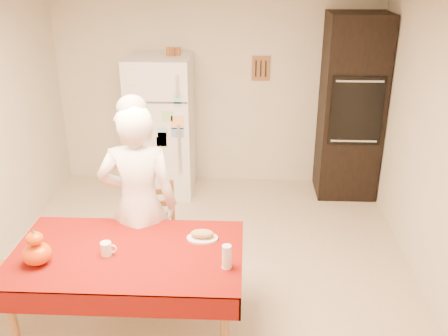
# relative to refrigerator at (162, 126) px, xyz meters

# --- Properties ---
(floor) EXTENTS (4.50, 4.50, 0.00)m
(floor) POSITION_rel_refrigerator_xyz_m (0.65, -1.88, -0.85)
(floor) COLOR tan
(floor) RESTS_ON ground
(room_shell) EXTENTS (4.02, 4.52, 2.51)m
(room_shell) POSITION_rel_refrigerator_xyz_m (0.65, -1.88, 0.77)
(room_shell) COLOR beige
(room_shell) RESTS_ON ground
(refrigerator) EXTENTS (0.75, 0.74, 1.70)m
(refrigerator) POSITION_rel_refrigerator_xyz_m (0.00, 0.00, 0.00)
(refrigerator) COLOR white
(refrigerator) RESTS_ON floor
(oven_cabinet) EXTENTS (0.70, 0.62, 2.20)m
(oven_cabinet) POSITION_rel_refrigerator_xyz_m (2.28, 0.05, 0.25)
(oven_cabinet) COLOR black
(oven_cabinet) RESTS_ON floor
(dining_table) EXTENTS (1.70, 1.00, 0.76)m
(dining_table) POSITION_rel_refrigerator_xyz_m (0.17, -2.67, -0.16)
(dining_table) COLOR brown
(dining_table) RESTS_ON floor
(chair_far) EXTENTS (0.49, 0.47, 0.95)m
(chair_far) POSITION_rel_refrigerator_xyz_m (0.22, -1.92, -0.34)
(chair_far) COLOR brown
(chair_far) RESTS_ON floor
(seated_woman) EXTENTS (0.67, 0.46, 1.76)m
(seated_woman) POSITION_rel_refrigerator_xyz_m (0.17, -2.16, 0.03)
(seated_woman) COLOR white
(seated_woman) RESTS_ON floor
(coffee_mug) EXTENTS (0.08, 0.08, 0.10)m
(coffee_mug) POSITION_rel_refrigerator_xyz_m (0.03, -2.71, -0.04)
(coffee_mug) COLOR white
(coffee_mug) RESTS_ON dining_table
(pumpkin_lower) EXTENTS (0.21, 0.21, 0.16)m
(pumpkin_lower) POSITION_rel_refrigerator_xyz_m (-0.42, -2.84, -0.01)
(pumpkin_lower) COLOR #C43E04
(pumpkin_lower) RESTS_ON dining_table
(pumpkin_upper) EXTENTS (0.12, 0.12, 0.09)m
(pumpkin_upper) POSITION_rel_refrigerator_xyz_m (-0.42, -2.84, 0.11)
(pumpkin_upper) COLOR red
(pumpkin_upper) RESTS_ON pumpkin_lower
(wine_glass) EXTENTS (0.07, 0.07, 0.18)m
(wine_glass) POSITION_rel_refrigerator_xyz_m (0.92, -2.83, -0.00)
(wine_glass) COLOR silver
(wine_glass) RESTS_ON dining_table
(bread_plate) EXTENTS (0.24, 0.24, 0.02)m
(bread_plate) POSITION_rel_refrigerator_xyz_m (0.71, -2.46, -0.08)
(bread_plate) COLOR white
(bread_plate) RESTS_ON dining_table
(bread_loaf) EXTENTS (0.18, 0.10, 0.06)m
(bread_loaf) POSITION_rel_refrigerator_xyz_m (0.71, -2.46, -0.04)
(bread_loaf) COLOR #A58651
(bread_loaf) RESTS_ON bread_plate
(spice_jar_left) EXTENTS (0.05, 0.05, 0.10)m
(spice_jar_left) POSITION_rel_refrigerator_xyz_m (0.11, 0.05, 0.90)
(spice_jar_left) COLOR #94561B
(spice_jar_left) RESTS_ON refrigerator
(spice_jar_mid) EXTENTS (0.05, 0.05, 0.10)m
(spice_jar_mid) POSITION_rel_refrigerator_xyz_m (0.17, 0.05, 0.90)
(spice_jar_mid) COLOR brown
(spice_jar_mid) RESTS_ON refrigerator
(spice_jar_right) EXTENTS (0.05, 0.05, 0.10)m
(spice_jar_right) POSITION_rel_refrigerator_xyz_m (0.23, 0.05, 0.90)
(spice_jar_right) COLOR brown
(spice_jar_right) RESTS_ON refrigerator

